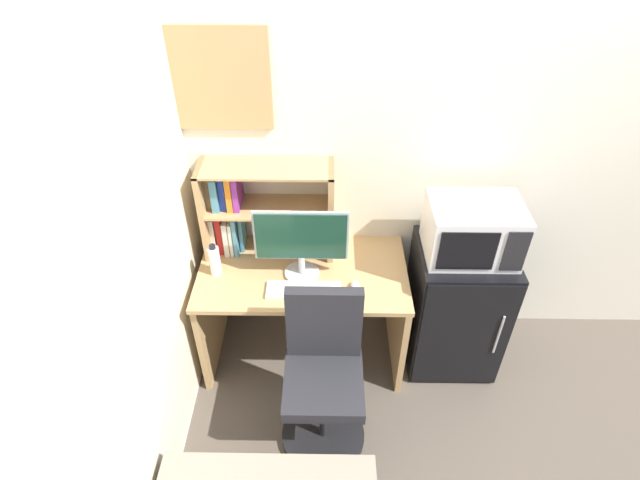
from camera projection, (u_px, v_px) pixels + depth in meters
wall_back at (546, 154)px, 2.78m from camera, size 6.40×0.04×2.60m
wall_left at (63, 405)px, 1.53m from camera, size 0.04×4.40×2.60m
desk at (303, 298)px, 3.01m from camera, size 1.20×0.66×0.73m
hutch_bookshelf at (248, 206)px, 2.86m from camera, size 0.74×0.26×0.56m
monitor at (301, 240)px, 2.70m from camera, size 0.51×0.20×0.43m
keyboard at (304, 290)px, 2.73m from camera, size 0.41×0.13×0.02m
computer_mouse at (355, 286)px, 2.75m from camera, size 0.05×0.08×0.04m
water_bottle at (215, 260)px, 2.80m from camera, size 0.06×0.06×0.20m
mini_fridge at (455, 306)px, 3.07m from camera, size 0.54×0.53×0.85m
microwave at (473, 230)px, 2.71m from camera, size 0.49×0.37×0.31m
desk_chair at (324, 381)px, 2.63m from camera, size 0.47×0.47×0.97m
wall_corkboard at (204, 79)px, 2.52m from camera, size 0.68×0.02×0.53m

